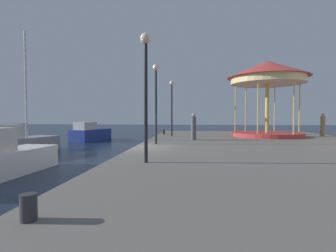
{
  "coord_description": "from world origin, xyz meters",
  "views": [
    {
      "loc": [
        2.96,
        -12.68,
        2.34
      ],
      "look_at": [
        1.42,
        3.22,
        1.74
      ],
      "focal_mm": 27.32,
      "sensor_mm": 36.0,
      "label": 1
    }
  ],
  "objects_px": {
    "sailboat_grey": "(8,143)",
    "person_near_carousel": "(194,127)",
    "bollard_center": "(29,207)",
    "lamp_post_mid_promenade": "(156,90)",
    "bollard_north": "(164,132)",
    "lamp_post_far_end": "(172,98)",
    "lamp_post_near_edge": "(146,74)",
    "person_far_corner": "(323,125)",
    "motorboat_blue": "(90,133)",
    "carousel": "(267,80)"
  },
  "relations": [
    {
      "from": "sailboat_grey",
      "to": "bollard_center",
      "type": "distance_m",
      "value": 13.92
    },
    {
      "from": "lamp_post_far_end",
      "to": "bollard_center",
      "type": "xyz_separation_m",
      "value": [
        -0.77,
        -16.39,
        -2.75
      ]
    },
    {
      "from": "carousel",
      "to": "lamp_post_near_edge",
      "type": "distance_m",
      "value": 14.07
    },
    {
      "from": "lamp_post_mid_promenade",
      "to": "bollard_center",
      "type": "height_order",
      "value": "lamp_post_mid_promenade"
    },
    {
      "from": "bollard_center",
      "to": "bollard_north",
      "type": "height_order",
      "value": "same"
    },
    {
      "from": "carousel",
      "to": "motorboat_blue",
      "type": "bearing_deg",
      "value": 167.44
    },
    {
      "from": "lamp_post_near_edge",
      "to": "bollard_north",
      "type": "bearing_deg",
      "value": 94.07
    },
    {
      "from": "motorboat_blue",
      "to": "person_near_carousel",
      "type": "relative_size",
      "value": 2.65
    },
    {
      "from": "sailboat_grey",
      "to": "person_far_corner",
      "type": "height_order",
      "value": "sailboat_grey"
    },
    {
      "from": "sailboat_grey",
      "to": "person_near_carousel",
      "type": "relative_size",
      "value": 4.45
    },
    {
      "from": "bollard_north",
      "to": "person_near_carousel",
      "type": "xyz_separation_m",
      "value": [
        2.58,
        -5.28,
        0.62
      ]
    },
    {
      "from": "sailboat_grey",
      "to": "lamp_post_near_edge",
      "type": "height_order",
      "value": "sailboat_grey"
    },
    {
      "from": "lamp_post_near_edge",
      "to": "bollard_center",
      "type": "height_order",
      "value": "lamp_post_near_edge"
    },
    {
      "from": "lamp_post_mid_promenade",
      "to": "lamp_post_far_end",
      "type": "xyz_separation_m",
      "value": [
        0.41,
        5.76,
        -0.07
      ]
    },
    {
      "from": "motorboat_blue",
      "to": "bollard_north",
      "type": "height_order",
      "value": "motorboat_blue"
    },
    {
      "from": "person_near_carousel",
      "to": "sailboat_grey",
      "type": "bearing_deg",
      "value": -167.42
    },
    {
      "from": "motorboat_blue",
      "to": "person_far_corner",
      "type": "height_order",
      "value": "person_far_corner"
    },
    {
      "from": "person_near_carousel",
      "to": "bollard_north",
      "type": "bearing_deg",
      "value": 116.09
    },
    {
      "from": "motorboat_blue",
      "to": "person_near_carousel",
      "type": "height_order",
      "value": "person_near_carousel"
    },
    {
      "from": "sailboat_grey",
      "to": "lamp_post_mid_promenade",
      "type": "xyz_separation_m",
      "value": [
        9.05,
        -0.24,
        3.1
      ]
    },
    {
      "from": "sailboat_grey",
      "to": "bollard_north",
      "type": "relative_size",
      "value": 19.56
    },
    {
      "from": "sailboat_grey",
      "to": "carousel",
      "type": "xyz_separation_m",
      "value": [
        16.8,
        5.98,
        4.43
      ]
    },
    {
      "from": "bollard_center",
      "to": "lamp_post_far_end",
      "type": "bearing_deg",
      "value": 87.31
    },
    {
      "from": "bollard_north",
      "to": "person_far_corner",
      "type": "bearing_deg",
      "value": -6.41
    },
    {
      "from": "carousel",
      "to": "lamp_post_mid_promenade",
      "type": "xyz_separation_m",
      "value": [
        -7.74,
        -6.22,
        -1.34
      ]
    },
    {
      "from": "carousel",
      "to": "lamp_post_far_end",
      "type": "distance_m",
      "value": 7.48
    },
    {
      "from": "motorboat_blue",
      "to": "person_far_corner",
      "type": "xyz_separation_m",
      "value": [
        19.86,
        -3.09,
        0.94
      ]
    },
    {
      "from": "lamp_post_near_edge",
      "to": "bollard_center",
      "type": "distance_m",
      "value": 5.65
    },
    {
      "from": "sailboat_grey",
      "to": "lamp_post_mid_promenade",
      "type": "height_order",
      "value": "sailboat_grey"
    },
    {
      "from": "lamp_post_far_end",
      "to": "person_near_carousel",
      "type": "distance_m",
      "value": 4.07
    },
    {
      "from": "lamp_post_near_edge",
      "to": "lamp_post_far_end",
      "type": "height_order",
      "value": "lamp_post_far_end"
    },
    {
      "from": "carousel",
      "to": "person_far_corner",
      "type": "bearing_deg",
      "value": 5.06
    },
    {
      "from": "lamp_post_far_end",
      "to": "sailboat_grey",
      "type": "bearing_deg",
      "value": -149.75
    },
    {
      "from": "motorboat_blue",
      "to": "carousel",
      "type": "relative_size",
      "value": 0.77
    },
    {
      "from": "bollard_center",
      "to": "person_far_corner",
      "type": "height_order",
      "value": "person_far_corner"
    },
    {
      "from": "sailboat_grey",
      "to": "bollard_center",
      "type": "height_order",
      "value": "sailboat_grey"
    },
    {
      "from": "lamp_post_mid_promenade",
      "to": "person_near_carousel",
      "type": "distance_m",
      "value": 4.08
    },
    {
      "from": "bollard_north",
      "to": "person_near_carousel",
      "type": "bearing_deg",
      "value": -63.91
    },
    {
      "from": "bollard_north",
      "to": "lamp_post_mid_promenade",
      "type": "bearing_deg",
      "value": -86.52
    },
    {
      "from": "lamp_post_mid_promenade",
      "to": "person_near_carousel",
      "type": "height_order",
      "value": "lamp_post_mid_promenade"
    },
    {
      "from": "motorboat_blue",
      "to": "carousel",
      "type": "xyz_separation_m",
      "value": [
        15.57,
        -3.47,
        4.45
      ]
    },
    {
      "from": "lamp_post_far_end",
      "to": "person_far_corner",
      "type": "distance_m",
      "value": 11.84
    },
    {
      "from": "lamp_post_near_edge",
      "to": "person_far_corner",
      "type": "relative_size",
      "value": 2.38
    },
    {
      "from": "lamp_post_mid_promenade",
      "to": "lamp_post_far_end",
      "type": "height_order",
      "value": "lamp_post_mid_promenade"
    },
    {
      "from": "sailboat_grey",
      "to": "motorboat_blue",
      "type": "xyz_separation_m",
      "value": [
        1.22,
        9.45,
        -0.02
      ]
    },
    {
      "from": "sailboat_grey",
      "to": "lamp_post_far_end",
      "type": "relative_size",
      "value": 1.81
    },
    {
      "from": "bollard_center",
      "to": "bollard_north",
      "type": "xyz_separation_m",
      "value": [
        -0.13,
        18.63,
        0.0
      ]
    },
    {
      "from": "lamp_post_mid_promenade",
      "to": "bollard_north",
      "type": "xyz_separation_m",
      "value": [
        -0.49,
        8.0,
        -2.82
      ]
    },
    {
      "from": "bollard_center",
      "to": "lamp_post_near_edge",
      "type": "bearing_deg",
      "value": 80.06
    },
    {
      "from": "lamp_post_near_edge",
      "to": "lamp_post_mid_promenade",
      "type": "height_order",
      "value": "lamp_post_mid_promenade"
    }
  ]
}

